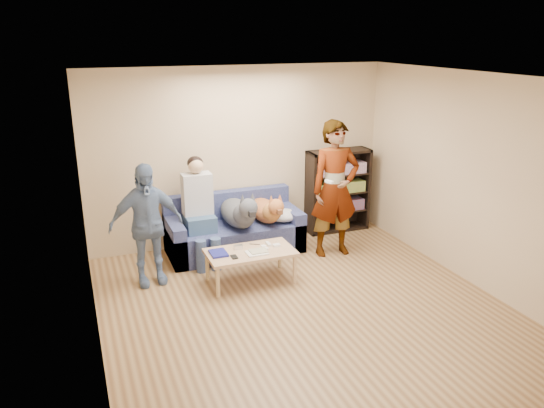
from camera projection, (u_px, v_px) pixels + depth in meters
name	position (u px, v px, depth m)	size (l,w,h in m)	color
ground	(311.00, 315.00, 5.97)	(5.00, 5.00, 0.00)	brown
ceiling	(317.00, 79.00, 5.17)	(5.00, 5.00, 0.00)	white
wall_back	(240.00, 156.00, 7.78)	(4.50, 4.50, 0.00)	tan
wall_front	(484.00, 319.00, 3.35)	(4.50, 4.50, 0.00)	tan
wall_left	(89.00, 233.00, 4.79)	(5.00, 5.00, 0.00)	tan
wall_right	(483.00, 184.00, 6.34)	(5.00, 5.00, 0.00)	tan
blanket	(284.00, 215.00, 7.66)	(0.47, 0.40, 0.16)	silver
person_standing_right	(335.00, 189.00, 7.35)	(0.70, 0.46, 1.92)	gray
person_standing_left	(146.00, 225.00, 6.51)	(0.91, 0.38, 1.55)	#6E8CB1
held_controller	(329.00, 182.00, 7.05)	(0.04, 0.13, 0.03)	white
notebook_blue	(218.00, 253.00, 6.54)	(0.20, 0.26, 0.03)	navy
papers	(257.00, 253.00, 6.57)	(0.26, 0.20, 0.01)	white
magazine	(259.00, 251.00, 6.59)	(0.22, 0.17, 0.01)	#B0AA8C
camera_silver	(238.00, 247.00, 6.70)	(0.11, 0.06, 0.05)	silver
controller_a	(268.00, 244.00, 6.82)	(0.04, 0.13, 0.03)	white
controller_b	(276.00, 245.00, 6.78)	(0.09, 0.06, 0.03)	white
headphone_cup_a	(266.00, 249.00, 6.69)	(0.07, 0.07, 0.02)	silver
headphone_cup_b	(264.00, 246.00, 6.76)	(0.07, 0.07, 0.02)	white
pen_orange	(253.00, 256.00, 6.49)	(0.01, 0.01, 0.14)	orange
pen_black	(255.00, 244.00, 6.84)	(0.01, 0.01, 0.14)	black
wallet	(234.00, 257.00, 6.45)	(0.07, 0.12, 0.01)	black
sofa	(233.00, 232.00, 7.65)	(1.90, 0.85, 0.82)	#515B93
person_seated	(199.00, 206.00, 7.21)	(0.40, 0.73, 1.47)	#3C5B84
dog_gray	(239.00, 213.00, 7.37)	(0.42, 1.25, 0.60)	#4A4E54
dog_tan	(267.00, 210.00, 7.57)	(0.36, 1.14, 0.52)	#AB5334
coffee_table	(250.00, 254.00, 6.66)	(1.10, 0.60, 0.42)	tan
bookshelf	(337.00, 189.00, 8.36)	(1.00, 0.34, 1.30)	black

